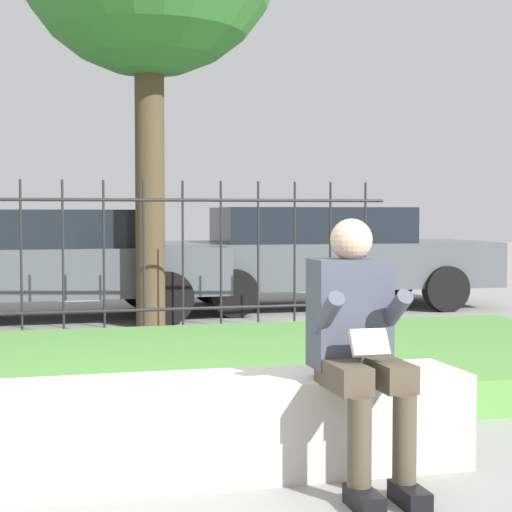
# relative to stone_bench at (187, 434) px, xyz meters

# --- Properties ---
(ground_plane) EXTENTS (60.00, 60.00, 0.00)m
(ground_plane) POSITION_rel_stone_bench_xyz_m (-0.04, 0.00, -0.22)
(ground_plane) COLOR gray
(stone_bench) EXTENTS (2.90, 0.53, 0.49)m
(stone_bench) POSITION_rel_stone_bench_xyz_m (0.00, 0.00, 0.00)
(stone_bench) COLOR beige
(stone_bench) RESTS_ON ground_plane
(person_seated_reader) EXTENTS (0.42, 0.73, 1.29)m
(person_seated_reader) POSITION_rel_stone_bench_xyz_m (0.79, -0.30, 0.49)
(person_seated_reader) COLOR black
(person_seated_reader) RESTS_ON ground_plane
(grass_berm) EXTENTS (8.02, 3.17, 0.25)m
(grass_berm) POSITION_rel_stone_bench_xyz_m (-0.04, 2.29, -0.10)
(grass_berm) COLOR #569342
(grass_berm) RESTS_ON ground_plane
(iron_fence) EXTENTS (6.02, 0.03, 1.65)m
(iron_fence) POSITION_rel_stone_bench_xyz_m (-0.04, 4.52, 0.64)
(iron_fence) COLOR #232326
(iron_fence) RESTS_ON ground_plane
(car_parked_center) EXTENTS (4.33, 2.07, 1.36)m
(car_parked_center) POSITION_rel_stone_bench_xyz_m (-0.60, 6.68, 0.51)
(car_parked_center) COLOR #4C5156
(car_parked_center) RESTS_ON ground_plane
(car_parked_right) EXTENTS (4.71, 2.12, 1.39)m
(car_parked_right) POSITION_rel_stone_bench_xyz_m (3.14, 7.15, 0.52)
(car_parked_right) COLOR #4C5156
(car_parked_right) RESTS_ON ground_plane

